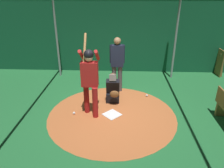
% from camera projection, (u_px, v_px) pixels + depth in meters
% --- Properties ---
extents(ground_plane, '(27.73, 27.73, 0.00)m').
position_uv_depth(ground_plane, '(112.00, 115.00, 5.97)').
color(ground_plane, '#216633').
extents(dirt_circle, '(3.55, 3.55, 0.01)m').
position_uv_depth(dirt_circle, '(112.00, 115.00, 5.97)').
color(dirt_circle, '#B76033').
rests_on(dirt_circle, ground).
extents(home_plate, '(0.59, 0.59, 0.01)m').
position_uv_depth(home_plate, '(112.00, 114.00, 5.97)').
color(home_plate, white).
rests_on(home_plate, dirt_circle).
extents(batter, '(0.68, 0.49, 2.19)m').
position_uv_depth(batter, '(90.00, 76.00, 5.54)').
color(batter, maroon).
rests_on(batter, ground).
extents(catcher, '(0.58, 0.40, 0.96)m').
position_uv_depth(catcher, '(113.00, 91.00, 6.53)').
color(catcher, black).
rests_on(catcher, ground).
extents(umpire, '(0.23, 0.49, 1.85)m').
position_uv_depth(umpire, '(117.00, 62.00, 6.96)').
color(umpire, '#4C4C51').
rests_on(umpire, ground).
extents(back_wall, '(0.23, 11.73, 3.16)m').
position_uv_depth(back_wall, '(116.00, 33.00, 8.58)').
color(back_wall, '#145133').
rests_on(back_wall, ground).
extents(cage_frame, '(5.83, 4.54, 3.25)m').
position_uv_depth(cage_frame, '(112.00, 34.00, 5.04)').
color(cage_frame, gray).
rests_on(cage_frame, ground).
extents(bat_rack, '(0.82, 0.20, 1.05)m').
position_uv_depth(bat_rack, '(219.00, 63.00, 8.63)').
color(bat_rack, olive).
rests_on(bat_rack, ground).
extents(baseball_0, '(0.07, 0.07, 0.07)m').
position_uv_depth(baseball_0, '(74.00, 113.00, 5.97)').
color(baseball_0, white).
rests_on(baseball_0, dirt_circle).
extents(baseball_1, '(0.07, 0.07, 0.07)m').
position_uv_depth(baseball_1, '(110.00, 98.00, 6.79)').
color(baseball_1, white).
rests_on(baseball_1, dirt_circle).
extents(baseball_2, '(0.07, 0.07, 0.07)m').
position_uv_depth(baseball_2, '(147.00, 95.00, 6.96)').
color(baseball_2, white).
rests_on(baseball_2, dirt_circle).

